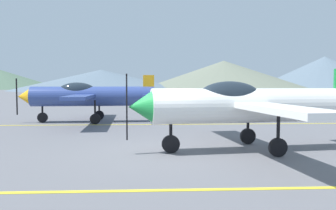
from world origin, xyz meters
name	(u,v)px	position (x,y,z in m)	size (l,w,h in m)	color
ground_plane	(157,153)	(0.00, 0.00, 0.00)	(400.00, 400.00, 0.00)	slate
apron_line_near	(161,190)	(0.00, -4.01, 0.01)	(80.00, 0.16, 0.01)	yellow
apron_line_far	(154,124)	(0.00, 7.83, 0.01)	(80.00, 0.16, 0.01)	yellow
airplane_near	(248,104)	(3.05, 0.25, 1.57)	(8.13, 9.33, 2.79)	white
airplane_mid	(88,96)	(-3.89, 9.30, 1.57)	(8.07, 9.30, 2.79)	#33478C
car_sedan	(221,103)	(5.14, 14.51, 0.84)	(4.58, 3.88, 1.62)	#3372BF
hill_centerleft	(101,80)	(-17.67, 112.22, 3.65)	(62.63, 62.63, 7.30)	slate
hill_centerright	(224,75)	(27.08, 115.50, 5.43)	(63.84, 63.84, 10.86)	slate
hill_right	(324,73)	(72.99, 129.97, 6.90)	(58.89, 58.89, 13.80)	slate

